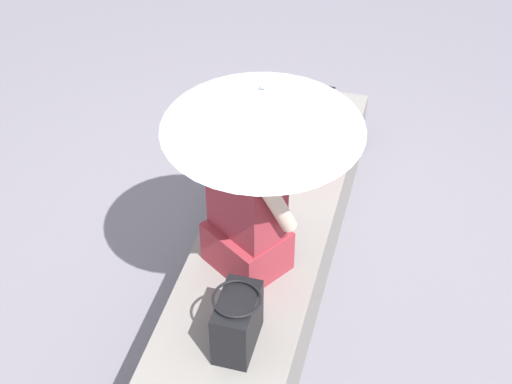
{
  "coord_description": "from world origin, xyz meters",
  "views": [
    {
      "loc": [
        2.69,
        0.68,
        3.1
      ],
      "look_at": [
        0.11,
        -0.01,
        0.77
      ],
      "focal_mm": 55.32,
      "sensor_mm": 36.0,
      "label": 1
    }
  ],
  "objects_px": {
    "tote_bag_canvas": "(237,322)",
    "shoulder_bag_spare": "(313,140)",
    "parasol": "(263,109)",
    "handbag_black": "(321,116)",
    "person_seated": "(247,201)"
  },
  "relations": [
    {
      "from": "parasol",
      "to": "handbag_black",
      "type": "relative_size",
      "value": 3.41
    },
    {
      "from": "tote_bag_canvas",
      "to": "shoulder_bag_spare",
      "type": "height_order",
      "value": "shoulder_bag_spare"
    },
    {
      "from": "tote_bag_canvas",
      "to": "shoulder_bag_spare",
      "type": "distance_m",
      "value": 1.23
    },
    {
      "from": "parasol",
      "to": "shoulder_bag_spare",
      "type": "xyz_separation_m",
      "value": [
        -0.77,
        0.07,
        -0.7
      ]
    },
    {
      "from": "handbag_black",
      "to": "shoulder_bag_spare",
      "type": "xyz_separation_m",
      "value": [
        0.27,
        0.01,
        0.04
      ]
    },
    {
      "from": "parasol",
      "to": "shoulder_bag_spare",
      "type": "distance_m",
      "value": 1.04
    },
    {
      "from": "parasol",
      "to": "shoulder_bag_spare",
      "type": "relative_size",
      "value": 2.68
    },
    {
      "from": "parasol",
      "to": "handbag_black",
      "type": "bearing_deg",
      "value": 176.54
    },
    {
      "from": "handbag_black",
      "to": "tote_bag_canvas",
      "type": "height_order",
      "value": "handbag_black"
    },
    {
      "from": "parasol",
      "to": "tote_bag_canvas",
      "type": "height_order",
      "value": "parasol"
    },
    {
      "from": "person_seated",
      "to": "parasol",
      "type": "relative_size",
      "value": 0.89
    },
    {
      "from": "parasol",
      "to": "shoulder_bag_spare",
      "type": "bearing_deg",
      "value": 174.62
    },
    {
      "from": "person_seated",
      "to": "handbag_black",
      "type": "distance_m",
      "value": 1.08
    },
    {
      "from": "parasol",
      "to": "tote_bag_canvas",
      "type": "distance_m",
      "value": 0.88
    },
    {
      "from": "person_seated",
      "to": "parasol",
      "type": "height_order",
      "value": "parasol"
    }
  ]
}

